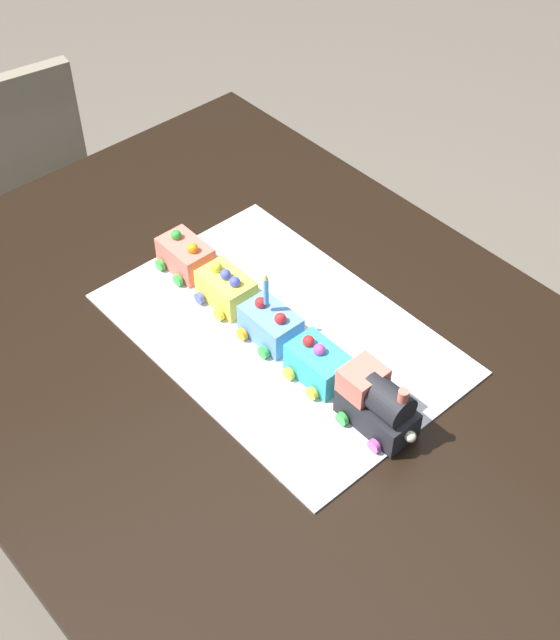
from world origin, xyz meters
The scene contains 10 objects.
ground_plane centered at (0.00, 0.00, 0.00)m, with size 8.00×8.00×0.00m, color #6B6054.
dining_table centered at (0.00, 0.00, 0.63)m, with size 1.40×1.00×0.74m.
chair centered at (1.03, -0.01, 0.47)m, with size 0.46×0.46×0.86m.
cake_board centered at (0.03, -0.06, 0.74)m, with size 0.60×0.40×0.00m, color silver.
cake_locomotive centered at (-0.21, -0.04, 0.79)m, with size 0.14×0.08×0.12m.
cake_car_gondola_turquoise centered at (-0.08, -0.04, 0.77)m, with size 0.10×0.08×0.07m.
cake_car_caboose_sky_blue centered at (0.03, -0.04, 0.77)m, with size 0.10×0.08×0.07m.
cake_car_tanker_lemon centered at (0.15, -0.04, 0.77)m, with size 0.10×0.08×0.07m.
cake_car_hopper_coral centered at (0.27, -0.04, 0.77)m, with size 0.10×0.08×0.07m.
birthday_candle centered at (0.04, -0.04, 0.85)m, with size 0.01×0.01×0.07m.
Camera 1 is at (-0.73, 0.62, 1.81)m, focal length 48.27 mm.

